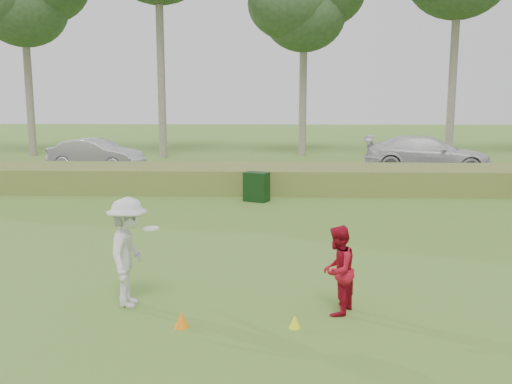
{
  "coord_description": "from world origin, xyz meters",
  "views": [
    {
      "loc": [
        0.48,
        -9.3,
        3.59
      ],
      "look_at": [
        0.0,
        4.0,
        1.3
      ],
      "focal_mm": 40.0,
      "sensor_mm": 36.0,
      "label": 1
    }
  ],
  "objects_px": {
    "utility_cabinet": "(257,187)",
    "car_right": "(427,154)",
    "player_red": "(338,270)",
    "cone_yellow": "(295,321)",
    "cone_orange": "(182,320)",
    "player_white": "(129,252)",
    "car_mid": "(96,154)"
  },
  "relations": [
    {
      "from": "utility_cabinet",
      "to": "car_right",
      "type": "bearing_deg",
      "value": 68.2
    },
    {
      "from": "player_red",
      "to": "car_right",
      "type": "relative_size",
      "value": 0.26
    },
    {
      "from": "player_red",
      "to": "cone_yellow",
      "type": "height_order",
      "value": "player_red"
    },
    {
      "from": "cone_yellow",
      "to": "cone_orange",
      "type": "bearing_deg",
      "value": -178.48
    },
    {
      "from": "utility_cabinet",
      "to": "car_right",
      "type": "xyz_separation_m",
      "value": [
        7.58,
        7.26,
        0.39
      ]
    },
    {
      "from": "player_red",
      "to": "utility_cabinet",
      "type": "bearing_deg",
      "value": -145.68
    },
    {
      "from": "player_white",
      "to": "cone_orange",
      "type": "bearing_deg",
      "value": -132.18
    },
    {
      "from": "player_white",
      "to": "car_mid",
      "type": "relative_size",
      "value": 0.42
    },
    {
      "from": "utility_cabinet",
      "to": "player_red",
      "type": "bearing_deg",
      "value": -56.01
    },
    {
      "from": "utility_cabinet",
      "to": "car_mid",
      "type": "height_order",
      "value": "car_mid"
    },
    {
      "from": "cone_orange",
      "to": "cone_yellow",
      "type": "relative_size",
      "value": 1.22
    },
    {
      "from": "player_white",
      "to": "car_right",
      "type": "bearing_deg",
      "value": -29.41
    },
    {
      "from": "car_right",
      "to": "cone_yellow",
      "type": "bearing_deg",
      "value": 170.85
    },
    {
      "from": "car_mid",
      "to": "car_right",
      "type": "height_order",
      "value": "car_right"
    },
    {
      "from": "cone_yellow",
      "to": "utility_cabinet",
      "type": "relative_size",
      "value": 0.21
    },
    {
      "from": "car_mid",
      "to": "car_right",
      "type": "xyz_separation_m",
      "value": [
        15.41,
        -0.17,
        0.09
      ]
    },
    {
      "from": "utility_cabinet",
      "to": "cone_orange",
      "type": "bearing_deg",
      "value": -69.83
    },
    {
      "from": "cone_orange",
      "to": "car_right",
      "type": "bearing_deg",
      "value": 64.97
    },
    {
      "from": "player_red",
      "to": "utility_cabinet",
      "type": "distance_m",
      "value": 10.13
    },
    {
      "from": "car_mid",
      "to": "cone_yellow",
      "type": "bearing_deg",
      "value": -140.83
    },
    {
      "from": "car_right",
      "to": "player_red",
      "type": "bearing_deg",
      "value": 172.27
    },
    {
      "from": "player_white",
      "to": "player_red",
      "type": "height_order",
      "value": "player_white"
    },
    {
      "from": "player_white",
      "to": "utility_cabinet",
      "type": "height_order",
      "value": "player_white"
    },
    {
      "from": "player_white",
      "to": "car_right",
      "type": "height_order",
      "value": "player_white"
    },
    {
      "from": "cone_orange",
      "to": "utility_cabinet",
      "type": "bearing_deg",
      "value": 85.74
    },
    {
      "from": "utility_cabinet",
      "to": "car_mid",
      "type": "distance_m",
      "value": 10.8
    },
    {
      "from": "cone_yellow",
      "to": "player_red",
      "type": "bearing_deg",
      "value": 41.4
    },
    {
      "from": "player_white",
      "to": "car_mid",
      "type": "xyz_separation_m",
      "value": [
        -6.0,
        17.16,
        -0.15
      ]
    },
    {
      "from": "player_white",
      "to": "utility_cabinet",
      "type": "xyz_separation_m",
      "value": [
        1.84,
        9.73,
        -0.44
      ]
    },
    {
      "from": "player_white",
      "to": "cone_orange",
      "type": "distance_m",
      "value": 1.62
    },
    {
      "from": "car_mid",
      "to": "car_right",
      "type": "distance_m",
      "value": 15.41
    },
    {
      "from": "player_white",
      "to": "player_red",
      "type": "bearing_deg",
      "value": -94.58
    }
  ]
}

